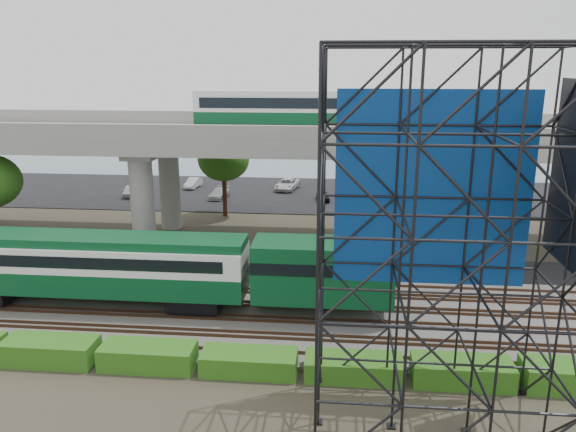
# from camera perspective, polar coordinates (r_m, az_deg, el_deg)

# --- Properties ---
(ground) EXTENTS (140.00, 140.00, 0.00)m
(ground) POSITION_cam_1_polar(r_m,az_deg,el_deg) (32.08, -4.49, -11.49)
(ground) COLOR #474233
(ground) RESTS_ON ground
(ballast_bed) EXTENTS (90.00, 12.00, 0.20)m
(ballast_bed) POSITION_cam_1_polar(r_m,az_deg,el_deg) (33.81, -3.91, -9.83)
(ballast_bed) COLOR slate
(ballast_bed) RESTS_ON ground
(service_road) EXTENTS (90.00, 5.00, 0.08)m
(service_road) POSITION_cam_1_polar(r_m,az_deg,el_deg) (41.60, -2.02, -4.98)
(service_road) COLOR black
(service_road) RESTS_ON ground
(parking_lot) EXTENTS (90.00, 18.00, 0.08)m
(parking_lot) POSITION_cam_1_polar(r_m,az_deg,el_deg) (64.04, 0.69, 2.26)
(parking_lot) COLOR black
(parking_lot) RESTS_ON ground
(harbor_water) EXTENTS (140.00, 40.00, 0.03)m
(harbor_water) POSITION_cam_1_polar(r_m,az_deg,el_deg) (85.58, 1.93, 5.52)
(harbor_water) COLOR #475F75
(harbor_water) RESTS_ON ground
(rail_tracks) EXTENTS (90.00, 9.52, 0.16)m
(rail_tracks) POSITION_cam_1_polar(r_m,az_deg,el_deg) (33.73, -3.91, -9.55)
(rail_tracks) COLOR #472D1E
(rail_tracks) RESTS_ON ballast_bed
(commuter_train) EXTENTS (29.30, 3.06, 4.30)m
(commuter_train) POSITION_cam_1_polar(r_m,az_deg,el_deg) (34.74, -16.48, -4.78)
(commuter_train) COLOR black
(commuter_train) RESTS_ON rail_tracks
(overpass) EXTENTS (80.00, 12.00, 12.40)m
(overpass) POSITION_cam_1_polar(r_m,az_deg,el_deg) (44.93, -1.23, 7.31)
(overpass) COLOR #9E9B93
(overpass) RESTS_ON ground
(scaffold_tower) EXTENTS (9.36, 6.36, 15.00)m
(scaffold_tower) POSITION_cam_1_polar(r_m,az_deg,el_deg) (21.71, 15.37, -3.92)
(scaffold_tower) COLOR black
(scaffold_tower) RESTS_ON ground
(hedge_strip) EXTENTS (34.60, 1.80, 1.20)m
(hedge_strip) POSITION_cam_1_polar(r_m,az_deg,el_deg) (27.92, -3.96, -14.51)
(hedge_strip) COLOR #2A5814
(hedge_strip) RESTS_ON ground
(trees) EXTENTS (40.94, 16.94, 7.69)m
(trees) POSITION_cam_1_polar(r_m,az_deg,el_deg) (46.29, -6.92, 4.12)
(trees) COLOR #382314
(trees) RESTS_ON ground
(suv) EXTENTS (4.48, 2.23, 1.22)m
(suv) POSITION_cam_1_polar(r_m,az_deg,el_deg) (46.68, -23.47, -3.16)
(suv) COLOR black
(suv) RESTS_ON service_road
(parked_cars) EXTENTS (36.56, 9.50, 1.30)m
(parked_cars) POSITION_cam_1_polar(r_m,az_deg,el_deg) (63.74, 1.71, 2.77)
(parked_cars) COLOR #B9B9B9
(parked_cars) RESTS_ON parking_lot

